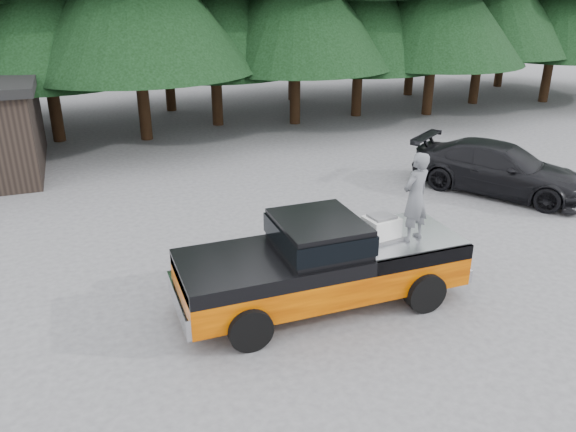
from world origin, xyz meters
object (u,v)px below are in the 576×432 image
object	(u,v)px
parked_car	(500,169)
man_on_bed	(416,197)
air_compressor	(381,228)
pickup_truck	(322,275)

from	to	relation	value
parked_car	man_on_bed	bearing A→B (deg)	-177.21
parked_car	air_compressor	bearing A→B (deg)	178.83
pickup_truck	parked_car	size ratio (longest dim) A/B	1.11
pickup_truck	man_on_bed	distance (m)	2.46
air_compressor	man_on_bed	size ratio (longest dim) A/B	0.35
pickup_truck	parked_car	distance (m)	9.02
pickup_truck	parked_car	world-z (taller)	parked_car
man_on_bed	parked_car	xyz separation A→B (m)	(6.12, 4.55, -1.47)
parked_car	pickup_truck	bearing A→B (deg)	173.99
pickup_truck	air_compressor	xyz separation A→B (m)	(1.26, -0.10, 0.89)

